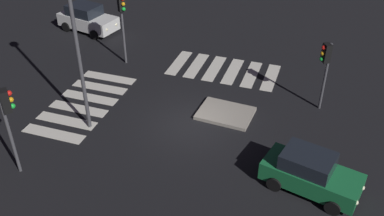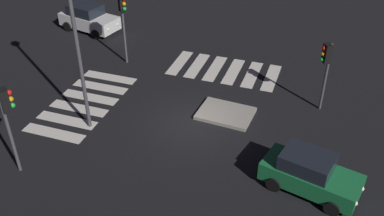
{
  "view_description": "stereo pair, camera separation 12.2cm",
  "coord_description": "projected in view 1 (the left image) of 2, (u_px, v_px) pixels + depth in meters",
  "views": [
    {
      "loc": [
        -5.65,
        16.68,
        12.81
      ],
      "look_at": [
        0.0,
        0.0,
        1.0
      ],
      "focal_mm": 40.85,
      "sensor_mm": 36.0,
      "label": 1
    },
    {
      "loc": [
        -5.76,
        16.64,
        12.81
      ],
      "look_at": [
        0.0,
        0.0,
        1.0
      ],
      "focal_mm": 40.85,
      "sensor_mm": 36.0,
      "label": 2
    }
  ],
  "objects": [
    {
      "name": "street_lamp",
      "position": [
        72.0,
        14.0,
        18.34
      ],
      "size": [
        0.56,
        0.56,
        8.81
      ],
      "color": "#47474C",
      "rests_on": "ground"
    },
    {
      "name": "crosswalk_side",
      "position": [
        84.0,
        103.0,
        23.38
      ],
      "size": [
        3.2,
        6.45,
        0.02
      ],
      "color": "silver",
      "rests_on": "ground"
    },
    {
      "name": "traffic_light_south",
      "position": [
        325.0,
        61.0,
        21.4
      ],
      "size": [
        0.53,
        0.54,
        3.72
      ],
      "rotation": [
        0.0,
        0.0,
        0.55
      ],
      "color": "#47474C",
      "rests_on": "ground"
    },
    {
      "name": "ground_plane",
      "position": [
        192.0,
        125.0,
        21.76
      ],
      "size": [
        80.0,
        80.0,
        0.0
      ],
      "primitive_type": "plane",
      "color": "black"
    },
    {
      "name": "car_white",
      "position": [
        87.0,
        18.0,
        30.78
      ],
      "size": [
        4.53,
        2.69,
        1.87
      ],
      "rotation": [
        0.0,
        0.0,
        2.93
      ],
      "color": "silver",
      "rests_on": "ground"
    },
    {
      "name": "traffic_island",
      "position": [
        225.0,
        113.0,
        22.43
      ],
      "size": [
        2.87,
        2.23,
        0.18
      ],
      "color": "gray",
      "rests_on": "ground"
    },
    {
      "name": "traffic_light_north",
      "position": [
        8.0,
        112.0,
        17.29
      ],
      "size": [
        0.53,
        0.54,
        4.04
      ],
      "rotation": [
        0.0,
        0.0,
        -2.39
      ],
      "color": "#47474C",
      "rests_on": "ground"
    },
    {
      "name": "crosswalk_near",
      "position": [
        223.0,
        70.0,
        26.43
      ],
      "size": [
        6.45,
        3.2,
        0.02
      ],
      "color": "silver",
      "rests_on": "ground"
    },
    {
      "name": "car_green",
      "position": [
        310.0,
        173.0,
        17.58
      ],
      "size": [
        4.19,
        2.55,
        1.72
      ],
      "rotation": [
        0.0,
        0.0,
        2.9
      ],
      "color": "#196B38",
      "rests_on": "ground"
    },
    {
      "name": "traffic_light_east",
      "position": [
        122.0,
        12.0,
        25.28
      ],
      "size": [
        0.53,
        0.54,
        4.4
      ],
      "rotation": [
        0.0,
        0.0,
        2.46
      ],
      "color": "#47474C",
      "rests_on": "ground"
    }
  ]
}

